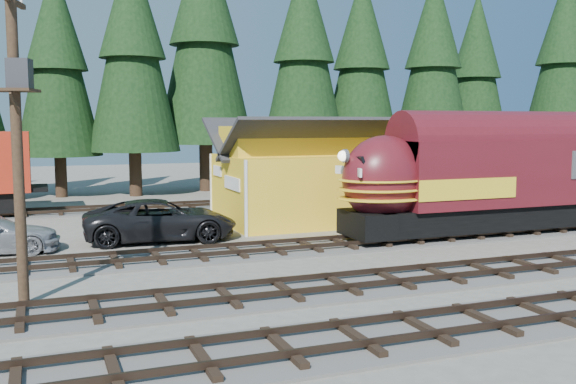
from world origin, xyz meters
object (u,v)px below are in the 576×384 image
object	(u,v)px
utility_pole	(17,122)
pickup_truck_a	(161,220)
depot	(340,163)
locomotive	(490,181)

from	to	relation	value
utility_pole	pickup_truck_a	xyz separation A→B (m)	(5.25, 8.31, -4.14)
depot	pickup_truck_a	bearing A→B (deg)	-165.21
utility_pole	locomotive	bearing A→B (deg)	29.37
locomotive	pickup_truck_a	world-z (taller)	locomotive
locomotive	depot	bearing A→B (deg)	123.33
locomotive	pickup_truck_a	xyz separation A→B (m)	(-13.94, 3.95, -1.56)
depot	utility_pole	xyz separation A→B (m)	(-14.91, -10.86, 2.07)
locomotive	pickup_truck_a	bearing A→B (deg)	164.18
depot	pickup_truck_a	xyz separation A→B (m)	(-9.66, -2.55, -2.07)
pickup_truck_a	depot	bearing A→B (deg)	-69.88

